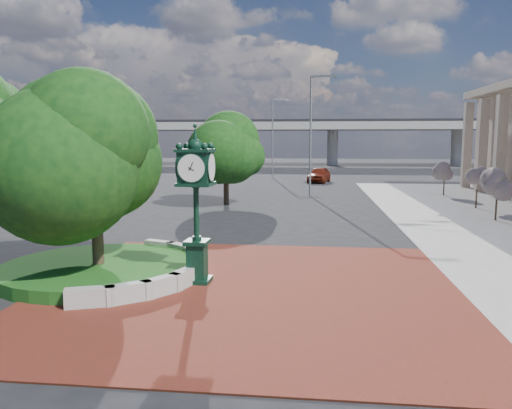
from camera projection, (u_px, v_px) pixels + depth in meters
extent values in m
plane|color=black|center=(254.00, 280.00, 15.41)|extent=(200.00, 200.00, 0.00)
cube|color=maroon|center=(250.00, 289.00, 14.42)|extent=(12.00, 12.00, 0.04)
cube|color=#9E9B93|center=(90.00, 298.00, 12.85)|extent=(1.29, 0.76, 0.54)
cube|color=#9E9B93|center=(129.00, 293.00, 13.22)|extent=(1.20, 1.04, 0.54)
cube|color=#9E9B93|center=(161.00, 287.00, 13.83)|extent=(1.00, 1.22, 0.54)
cube|color=#9E9B93|center=(184.00, 278.00, 14.65)|extent=(0.71, 1.30, 0.54)
cube|color=#9E9B93|center=(197.00, 270.00, 15.58)|extent=(0.35, 1.25, 0.54)
cube|color=#9E9B93|center=(199.00, 263.00, 16.54)|extent=(0.71, 1.30, 0.54)
cube|color=#9E9B93|center=(193.00, 256.00, 17.45)|extent=(1.00, 1.22, 0.54)
cube|color=#9E9B93|center=(179.00, 251.00, 18.22)|extent=(1.20, 1.04, 0.54)
cube|color=#9E9B93|center=(160.00, 248.00, 18.78)|extent=(1.29, 0.76, 0.54)
cylinder|color=#164A15|center=(99.00, 269.00, 15.95)|extent=(6.10, 6.10, 0.40)
cube|color=#9E9B93|center=(303.00, 126.00, 83.54)|extent=(90.00, 12.00, 1.20)
cube|color=black|center=(303.00, 122.00, 83.43)|extent=(90.00, 12.00, 0.40)
cylinder|color=#9E9B93|center=(104.00, 147.00, 87.91)|extent=(1.80, 1.80, 6.00)
cylinder|color=#9E9B93|center=(215.00, 147.00, 85.67)|extent=(1.80, 1.80, 6.00)
cylinder|color=#9E9B93|center=(332.00, 147.00, 83.43)|extent=(1.80, 1.80, 6.00)
cylinder|color=#9E9B93|center=(456.00, 148.00, 81.18)|extent=(1.80, 1.80, 6.00)
cylinder|color=#38281C|center=(98.00, 242.00, 15.83)|extent=(0.36, 0.36, 2.17)
sphere|color=#0E3311|center=(94.00, 159.00, 15.49)|extent=(5.20, 5.20, 5.20)
cylinder|color=#38281C|center=(226.00, 190.00, 33.47)|extent=(0.36, 0.36, 1.92)
sphere|color=#0E3311|center=(226.00, 156.00, 33.17)|extent=(4.40, 4.40, 4.40)
cube|color=black|center=(197.00, 280.00, 15.13)|extent=(0.82, 0.82, 0.16)
cube|color=black|center=(197.00, 261.00, 15.05)|extent=(0.56, 0.56, 1.09)
cube|color=black|center=(197.00, 242.00, 14.97)|extent=(0.72, 0.72, 0.12)
cylinder|color=black|center=(196.00, 212.00, 14.86)|extent=(0.17, 0.17, 1.68)
cube|color=black|center=(196.00, 167.00, 14.68)|extent=(0.92, 0.92, 0.89)
cylinder|color=white|center=(191.00, 168.00, 14.23)|extent=(0.79, 0.09, 0.79)
cylinder|color=white|center=(200.00, 166.00, 15.14)|extent=(0.79, 0.09, 0.79)
cylinder|color=white|center=(180.00, 167.00, 14.75)|extent=(0.09, 0.79, 0.79)
cylinder|color=white|center=(211.00, 167.00, 14.61)|extent=(0.09, 0.79, 0.79)
sphere|color=black|center=(195.00, 146.00, 14.60)|extent=(0.44, 0.44, 0.44)
cone|color=black|center=(195.00, 135.00, 14.56)|extent=(0.18, 0.18, 0.49)
imported|color=#641D0E|center=(319.00, 175.00, 50.69)|extent=(2.72, 4.86, 1.56)
cylinder|color=slate|center=(310.00, 137.00, 37.71)|extent=(0.16, 0.16, 8.99)
cube|color=slate|center=(323.00, 76.00, 36.84)|extent=(1.79, 0.53, 0.12)
cube|color=slate|center=(334.00, 77.00, 36.60)|extent=(0.54, 0.35, 0.15)
cylinder|color=slate|center=(272.00, 139.00, 56.20)|extent=(0.16, 0.16, 8.79)
cube|color=slate|center=(280.00, 99.00, 55.79)|extent=(1.72, 0.66, 0.12)
cube|color=slate|center=(287.00, 100.00, 55.95)|extent=(0.54, 0.38, 0.15)
cylinder|color=#38281C|center=(496.00, 210.00, 26.58)|extent=(0.10, 0.10, 1.20)
sphere|color=#A35198|center=(497.00, 191.00, 26.45)|extent=(1.20, 1.20, 1.20)
cylinder|color=#38281C|center=(476.00, 199.00, 31.31)|extent=(0.10, 0.10, 1.20)
sphere|color=#A35198|center=(477.00, 183.00, 31.18)|extent=(1.20, 1.20, 1.20)
cylinder|color=#38281C|center=(444.00, 188.00, 38.46)|extent=(0.10, 0.10, 1.20)
sphere|color=#A35198|center=(444.00, 175.00, 38.33)|extent=(1.20, 1.20, 1.20)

